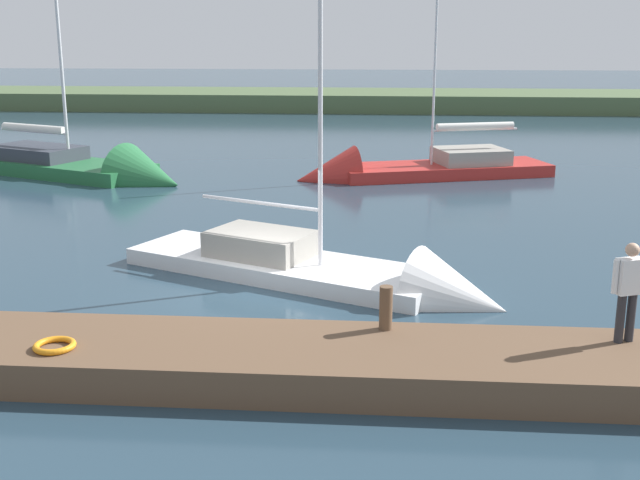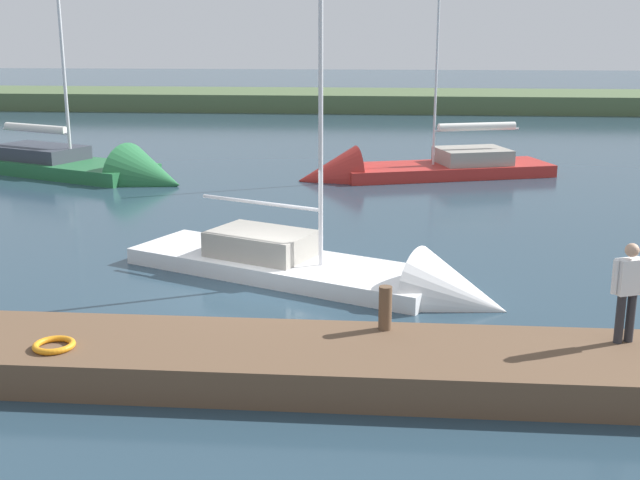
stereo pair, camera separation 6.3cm
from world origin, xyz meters
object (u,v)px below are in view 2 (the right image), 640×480
at_px(life_ring_buoy, 54,345).
at_px(sailboat_outer_mooring, 401,174).
at_px(mooring_post_near, 385,308).
at_px(sailboat_far_right, 92,173).
at_px(person_on_dock, 628,286).
at_px(sailboat_behind_pier, 347,281).

distance_m(life_ring_buoy, sailboat_outer_mooring, 19.63).
bearing_deg(life_ring_buoy, mooring_post_near, -166.22).
height_order(life_ring_buoy, sailboat_far_right, sailboat_far_right).
height_order(mooring_post_near, person_on_dock, person_on_dock).
height_order(sailboat_behind_pier, sailboat_far_right, sailboat_far_right).
bearing_deg(sailboat_far_right, sailboat_behind_pier, -26.91).
height_order(mooring_post_near, sailboat_far_right, sailboat_far_right).
bearing_deg(sailboat_behind_pier, sailboat_far_right, 154.24).
relative_size(sailboat_outer_mooring, sailboat_far_right, 0.86).
distance_m(sailboat_outer_mooring, person_on_dock, 18.11).
relative_size(life_ring_buoy, sailboat_outer_mooring, 0.07).
xyz_separation_m(mooring_post_near, person_on_dock, (-3.80, 0.25, 0.56)).
height_order(sailboat_outer_mooring, person_on_dock, sailboat_outer_mooring).
height_order(life_ring_buoy, sailboat_behind_pier, sailboat_behind_pier).
height_order(sailboat_outer_mooring, sailboat_behind_pier, sailboat_behind_pier).
distance_m(sailboat_behind_pier, person_on_dock, 6.53).
bearing_deg(life_ring_buoy, sailboat_behind_pier, -128.71).
xyz_separation_m(sailboat_outer_mooring, sailboat_far_right, (11.73, 0.88, 0.05)).
bearing_deg(sailboat_behind_pier, life_ring_buoy, -104.10).
relative_size(sailboat_behind_pier, person_on_dock, 6.93).
relative_size(sailboat_outer_mooring, sailboat_behind_pier, 0.89).
bearing_deg(sailboat_outer_mooring, life_ring_buoy, 55.97).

